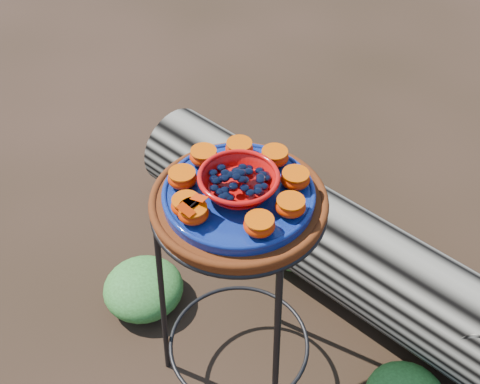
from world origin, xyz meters
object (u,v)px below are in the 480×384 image
Objects in this scene: terracotta_saucer at (239,204)px; cobalt_plate at (239,195)px; driftwood_log at (345,251)px; plant_stand at (239,301)px; red_bowl at (239,184)px.

cobalt_plate is (0.00, 0.00, 0.03)m from terracotta_saucer.
driftwood_log is (0.10, 0.48, -0.59)m from cobalt_plate.
plant_stand is 2.07× the size of cobalt_plate.
cobalt_plate is at bearing -101.25° from driftwood_log.
red_bowl is (0.00, 0.00, 0.03)m from cobalt_plate.
cobalt_plate is 0.77m from driftwood_log.
terracotta_saucer reaches higher than driftwood_log.
terracotta_saucer reaches higher than plant_stand.
cobalt_plate is at bearing 0.00° from terracotta_saucer.
terracotta_saucer is at bearing 0.00° from plant_stand.
driftwood_log is at bearing 78.75° from cobalt_plate.
red_bowl is at bearing 0.00° from cobalt_plate.
cobalt_plate reaches higher than driftwood_log.
terracotta_saucer is 1.17× the size of cobalt_plate.
driftwood_log is at bearing 78.75° from terracotta_saucer.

